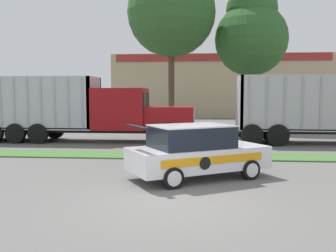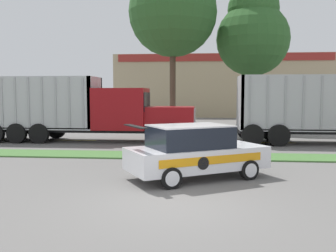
# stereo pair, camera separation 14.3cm
# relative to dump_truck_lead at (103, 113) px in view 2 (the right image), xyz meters

# --- Properties ---
(ground_plane) EXTENTS (600.00, 600.00, 0.00)m
(ground_plane) POSITION_rel_dump_truck_lead_xyz_m (4.68, -11.15, -1.54)
(ground_plane) COLOR slate
(grass_verge) EXTENTS (120.00, 1.78, 0.06)m
(grass_verge) POSITION_rel_dump_truck_lead_xyz_m (4.68, -4.52, -1.51)
(grass_verge) COLOR #477538
(grass_verge) RESTS_ON ground_plane
(centre_line_3) EXTENTS (2.40, 0.14, 0.01)m
(centre_line_3) POSITION_rel_dump_truck_lead_xyz_m (-1.69, 0.37, -1.54)
(centre_line_3) COLOR yellow
(centre_line_3) RESTS_ON ground_plane
(centre_line_4) EXTENTS (2.40, 0.14, 0.01)m
(centre_line_4) POSITION_rel_dump_truck_lead_xyz_m (3.71, 0.37, -1.54)
(centre_line_4) COLOR yellow
(centre_line_4) RESTS_ON ground_plane
(centre_line_5) EXTENTS (2.40, 0.14, 0.01)m
(centre_line_5) POSITION_rel_dump_truck_lead_xyz_m (9.11, 0.37, -1.54)
(centre_line_5) COLOR yellow
(centre_line_5) RESTS_ON ground_plane
(dump_truck_lead) EXTENTS (11.15, 2.59, 3.50)m
(dump_truck_lead) POSITION_rel_dump_truck_lead_xyz_m (0.00, 0.00, 0.00)
(dump_truck_lead) COLOR black
(dump_truck_lead) RESTS_ON ground_plane
(rally_car) EXTENTS (4.53, 3.69, 1.68)m
(rally_car) POSITION_rel_dump_truck_lead_xyz_m (5.19, -8.48, -0.71)
(rally_car) COLOR white
(rally_car) RESTS_ON ground_plane
(store_building_backdrop) EXTENTS (24.27, 12.10, 6.97)m
(store_building_backdrop) POSITION_rel_dump_truck_lead_xyz_m (7.49, 27.21, 1.95)
(store_building_backdrop) COLOR tan
(store_building_backdrop) RESTS_ON ground_plane
(tree_behind_left) EXTENTS (6.09, 6.09, 12.76)m
(tree_behind_left) POSITION_rel_dump_truck_lead_xyz_m (3.24, 6.47, 7.25)
(tree_behind_left) COLOR brown
(tree_behind_left) RESTS_ON ground_plane
(tree_behind_centre) EXTENTS (5.22, 5.22, 10.40)m
(tree_behind_centre) POSITION_rel_dump_truck_lead_xyz_m (8.89, 7.94, 5.46)
(tree_behind_centre) COLOR brown
(tree_behind_centre) RESTS_ON ground_plane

